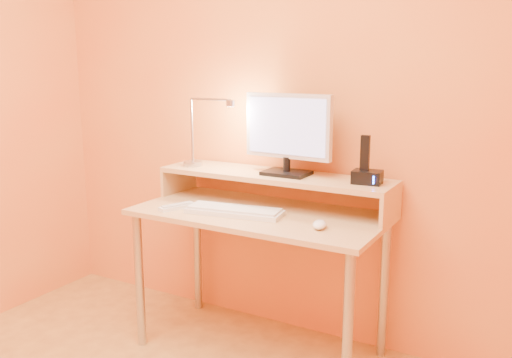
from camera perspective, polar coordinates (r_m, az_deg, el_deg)
The scene contains 25 objects.
wall_back at distance 2.82m, azimuth 3.57°, elevation 8.56°, with size 3.00×0.04×2.50m, color #E29142.
desk_leg_fl at distance 2.86m, azimuth -12.00°, elevation -10.26°, with size 0.04×0.04×0.69m, color #AAAAAF.
desk_leg_fr at distance 2.34m, azimuth 9.50°, elevation -15.40°, with size 0.04×0.04×0.69m, color #AAAAAF.
desk_leg_bl at distance 3.22m, azimuth -6.09°, elevation -7.48°, with size 0.04×0.04×0.69m, color #AAAAAF.
desk_leg_br at distance 2.77m, azimuth 13.14°, elevation -11.05°, with size 0.04×0.04×0.69m, color #AAAAAF.
desk_lower at distance 2.63m, azimuth 0.36°, elevation -3.66°, with size 1.20×0.60×0.03m, color tan.
shelf_riser_left at distance 3.05m, azimuth -7.98°, elevation -0.05°, with size 0.02×0.30×0.14m, color tan.
shelf_riser_right at distance 2.53m, azimuth 13.85°, elevation -2.78°, with size 0.02×0.30×0.14m, color tan.
desk_shelf at distance 2.72m, azimuth 1.90°, elevation 0.33°, with size 1.20×0.30×0.03m, color tan.
monitor_foot at distance 2.69m, azimuth 3.19°, elevation 0.63°, with size 0.22×0.16×0.02m, color black.
monitor_neck at distance 2.68m, azimuth 3.20°, elevation 1.55°, with size 0.04×0.04×0.07m, color black.
monitor_panel at distance 2.66m, azimuth 3.34°, elevation 5.51°, with size 0.46×0.04×0.31m, color silver.
monitor_back at distance 2.68m, azimuth 3.57°, elevation 5.55°, with size 0.41×0.01×0.27m, color black.
monitor_screen at distance 2.65m, azimuth 3.17°, elevation 5.47°, with size 0.42×0.00×0.27m, color #9DA0DA.
lamp_base at distance 2.94m, azimuth -6.57°, elevation 1.61°, with size 0.10×0.10×0.03m, color #AAAAAF.
lamp_post at distance 2.91m, azimuth -6.66°, elevation 5.05°, with size 0.01×0.01×0.33m, color #AAAAAF.
lamp_arm at distance 2.83m, azimuth -4.75°, elevation 8.24°, with size 0.01×0.01×0.24m, color #AAAAAF.
lamp_head at distance 2.77m, azimuth -2.67°, elevation 7.87°, with size 0.04×0.04×0.03m, color #AAAAAF.
lamp_bulb at distance 2.77m, azimuth -2.67°, elevation 7.54°, with size 0.03×0.03×0.00m, color #FFEAC6.
phone_dock at distance 2.53m, azimuth 11.48°, elevation 0.20°, with size 0.13×0.10×0.06m, color black.
phone_handset at distance 2.52m, azimuth 11.26°, elevation 2.68°, with size 0.04×0.03×0.16m, color black.
phone_led at distance 2.47m, azimuth 12.10°, elevation -0.11°, with size 0.01×0.00×0.04m, color #2B6DF4.
keyboard at distance 2.59m, azimuth -2.26°, elevation -3.41°, with size 0.46×0.15×0.02m, color white.
mouse at distance 2.38m, azimuth 6.60°, elevation -4.72°, with size 0.06×0.10×0.03m, color white.
remote_control at distance 2.70m, azimuth -8.14°, elevation -2.89°, with size 0.05×0.19×0.02m, color white.
Camera 1 is at (1.23, -1.04, 1.41)m, focal length 38.53 mm.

